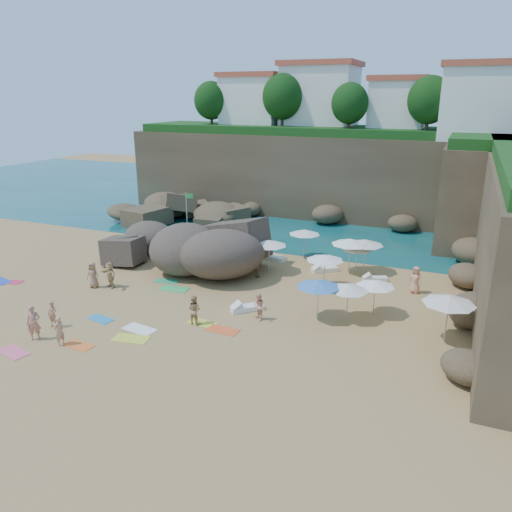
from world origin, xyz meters
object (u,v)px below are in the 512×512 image
at_px(parasol_0, 269,243).
at_px(person_stand_3, 257,267).
at_px(parasol_1, 304,232).
at_px(person_stand_0, 34,323).
at_px(person_stand_5, 233,251).
at_px(person_stand_1, 194,310).
at_px(lounger_0, 218,274).
at_px(parasol_2, 350,242).
at_px(person_stand_4, 416,280).
at_px(person_stand_6, 59,331).
at_px(flag_pole, 188,207).
at_px(person_stand_2, 229,255).
at_px(rock_outcrop, 185,262).

relative_size(parasol_0, person_stand_3, 1.67).
bearing_deg(parasol_1, person_stand_0, -115.22).
height_order(person_stand_3, person_stand_5, person_stand_5).
bearing_deg(person_stand_5, person_stand_1, -73.86).
distance_m(parasol_0, person_stand_1, 9.38).
height_order(parasol_0, lounger_0, parasol_0).
relative_size(lounger_0, person_stand_3, 1.19).
relative_size(parasol_2, person_stand_4, 1.50).
bearing_deg(parasol_0, person_stand_0, -117.13).
relative_size(person_stand_3, person_stand_6, 0.96).
distance_m(parasol_1, person_stand_5, 5.54).
height_order(person_stand_0, person_stand_3, person_stand_0).
bearing_deg(person_stand_4, flag_pole, -179.45).
bearing_deg(person_stand_2, person_stand_6, 85.50).
bearing_deg(parasol_1, person_stand_1, -98.45).
bearing_deg(parasol_0, lounger_0, -144.85).
distance_m(person_stand_3, person_stand_4, 10.24).
bearing_deg(person_stand_0, person_stand_6, -36.74).
xyz_separation_m(rock_outcrop, person_stand_2, (3.43, 0.43, 0.88)).
height_order(person_stand_2, person_stand_3, person_stand_2).
bearing_deg(person_stand_4, parasol_1, 174.34).
distance_m(flag_pole, person_stand_5, 9.62).
height_order(parasol_2, person_stand_2, parasol_2).
bearing_deg(parasol_0, person_stand_4, -0.36).
distance_m(rock_outcrop, person_stand_5, 3.67).
distance_m(rock_outcrop, person_stand_1, 10.58).
bearing_deg(person_stand_1, flag_pole, -53.31).
height_order(parasol_1, parasol_2, parasol_2).
bearing_deg(parasol_1, person_stand_4, -25.27).
distance_m(parasol_1, person_stand_0, 19.89).
distance_m(person_stand_2, person_stand_5, 0.91).
relative_size(rock_outcrop, person_stand_2, 4.93).
bearing_deg(person_stand_6, parasol_1, 162.52).
distance_m(lounger_0, person_stand_2, 2.20).
bearing_deg(parasol_1, lounger_0, -125.07).
bearing_deg(person_stand_1, lounger_0, -66.95).
bearing_deg(lounger_0, person_stand_1, -71.42).
distance_m(flag_pole, person_stand_6, 21.53).
bearing_deg(flag_pole, person_stand_2, -43.06).
distance_m(person_stand_0, person_stand_1, 8.05).
distance_m(parasol_2, lounger_0, 9.34).
bearing_deg(flag_pole, person_stand_3, -39.17).
bearing_deg(person_stand_6, person_stand_0, -84.48).
bearing_deg(lounger_0, person_stand_2, 93.45).
xyz_separation_m(rock_outcrop, flag_pole, (-4.03, 7.40, 2.31)).
height_order(person_stand_1, person_stand_2, person_stand_2).
xyz_separation_m(person_stand_5, person_stand_6, (-2.43, -14.84, -0.15)).
distance_m(parasol_2, person_stand_3, 6.62).
height_order(parasol_2, person_stand_5, parasol_2).
relative_size(parasol_1, person_stand_2, 1.32).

